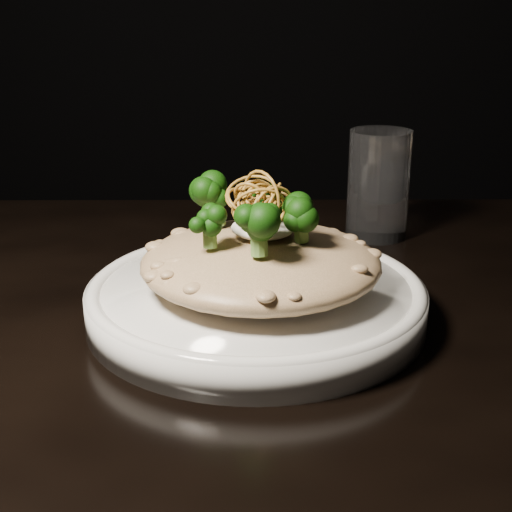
{
  "coord_description": "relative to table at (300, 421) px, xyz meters",
  "views": [
    {
      "loc": [
        -0.04,
        -0.52,
        1.0
      ],
      "look_at": [
        -0.04,
        0.03,
        0.81
      ],
      "focal_mm": 50.0,
      "sensor_mm": 36.0,
      "label": 1
    }
  ],
  "objects": [
    {
      "name": "table",
      "position": [
        0.0,
        0.0,
        0.0
      ],
      "size": [
        1.1,
        0.8,
        0.75
      ],
      "color": "black",
      "rests_on": "ground"
    },
    {
      "name": "plate",
      "position": [
        -0.04,
        0.03,
        0.1
      ],
      "size": [
        0.28,
        0.28,
        0.03
      ],
      "primitive_type": "cylinder",
      "color": "silver",
      "rests_on": "table"
    },
    {
      "name": "risotto",
      "position": [
        -0.03,
        0.03,
        0.13
      ],
      "size": [
        0.2,
        0.2,
        0.04
      ],
      "primitive_type": "ellipsoid",
      "color": "brown",
      "rests_on": "plate"
    },
    {
      "name": "broccoli",
      "position": [
        -0.04,
        0.02,
        0.18
      ],
      "size": [
        0.13,
        0.13,
        0.05
      ],
      "primitive_type": null,
      "color": "black",
      "rests_on": "risotto"
    },
    {
      "name": "cheese",
      "position": [
        -0.03,
        0.03,
        0.16
      ],
      "size": [
        0.05,
        0.05,
        0.01
      ],
      "primitive_type": "ellipsoid",
      "color": "white",
      "rests_on": "risotto"
    },
    {
      "name": "shallots",
      "position": [
        -0.03,
        0.03,
        0.19
      ],
      "size": [
        0.05,
        0.05,
        0.03
      ],
      "primitive_type": null,
      "color": "brown",
      "rests_on": "cheese"
    },
    {
      "name": "drinking_glass",
      "position": [
        0.1,
        0.25,
        0.14
      ],
      "size": [
        0.08,
        0.08,
        0.12
      ],
      "primitive_type": "cylinder",
      "rotation": [
        0.0,
        0.0,
        0.24
      ],
      "color": "white",
      "rests_on": "table"
    }
  ]
}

